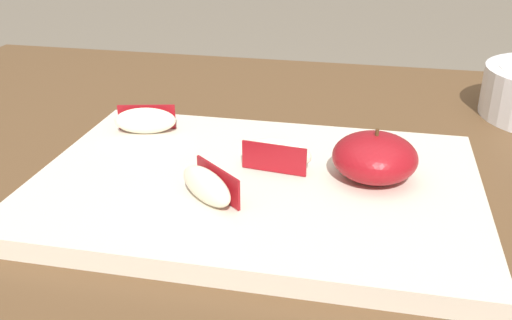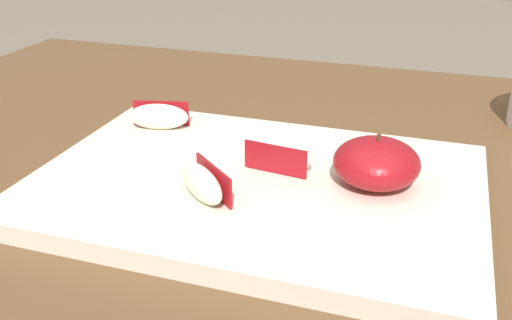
{
  "view_description": "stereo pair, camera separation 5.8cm",
  "coord_description": "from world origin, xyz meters",
  "px_view_note": "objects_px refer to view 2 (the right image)",
  "views": [
    {
      "loc": [
        0.03,
        -0.55,
        1.05
      ],
      "look_at": [
        -0.08,
        -0.04,
        0.8
      ],
      "focal_mm": 40.77,
      "sensor_mm": 36.0,
      "label": 1
    },
    {
      "loc": [
        0.09,
        -0.54,
        1.05
      ],
      "look_at": [
        -0.08,
        -0.04,
        0.8
      ],
      "focal_mm": 40.77,
      "sensor_mm": 36.0,
      "label": 2
    }
  ],
  "objects_px": {
    "apple_half_skin_up": "(376,163)",
    "apple_wedge_front": "(280,155)",
    "apple_wedge_middle": "(202,183)",
    "cutting_board": "(256,187)",
    "apple_wedge_left": "(159,116)"
  },
  "relations": [
    {
      "from": "apple_half_skin_up",
      "to": "apple_wedge_front",
      "type": "xyz_separation_m",
      "value": [
        -0.1,
        0.0,
        -0.01
      ]
    },
    {
      "from": "apple_wedge_front",
      "to": "apple_wedge_middle",
      "type": "height_order",
      "value": "same"
    },
    {
      "from": "cutting_board",
      "to": "apple_wedge_left",
      "type": "bearing_deg",
      "value": 149.78
    },
    {
      "from": "apple_wedge_front",
      "to": "apple_wedge_left",
      "type": "bearing_deg",
      "value": 160.19
    },
    {
      "from": "apple_wedge_middle",
      "to": "apple_wedge_left",
      "type": "height_order",
      "value": "same"
    },
    {
      "from": "cutting_board",
      "to": "apple_wedge_left",
      "type": "xyz_separation_m",
      "value": [
        -0.15,
        0.09,
        0.03
      ]
    },
    {
      "from": "cutting_board",
      "to": "apple_half_skin_up",
      "type": "bearing_deg",
      "value": 11.56
    },
    {
      "from": "cutting_board",
      "to": "apple_wedge_middle",
      "type": "bearing_deg",
      "value": -121.78
    },
    {
      "from": "apple_wedge_front",
      "to": "apple_wedge_left",
      "type": "height_order",
      "value": "same"
    },
    {
      "from": "cutting_board",
      "to": "apple_wedge_front",
      "type": "xyz_separation_m",
      "value": [
        0.02,
        0.03,
        0.03
      ]
    },
    {
      "from": "apple_half_skin_up",
      "to": "apple_wedge_left",
      "type": "relative_size",
      "value": 1.12
    },
    {
      "from": "apple_wedge_front",
      "to": "apple_wedge_middle",
      "type": "relative_size",
      "value": 1.06
    },
    {
      "from": "apple_wedge_left",
      "to": "apple_wedge_middle",
      "type": "bearing_deg",
      "value": -50.67
    },
    {
      "from": "cutting_board",
      "to": "apple_half_skin_up",
      "type": "xyz_separation_m",
      "value": [
        0.12,
        0.02,
        0.03
      ]
    },
    {
      "from": "apple_half_skin_up",
      "to": "apple_wedge_front",
      "type": "bearing_deg",
      "value": 177.54
    }
  ]
}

